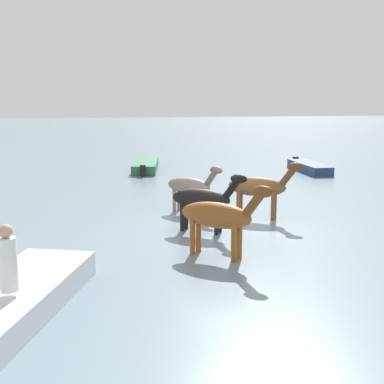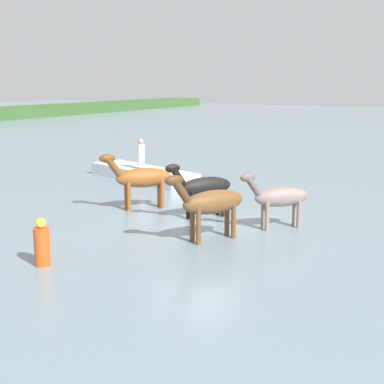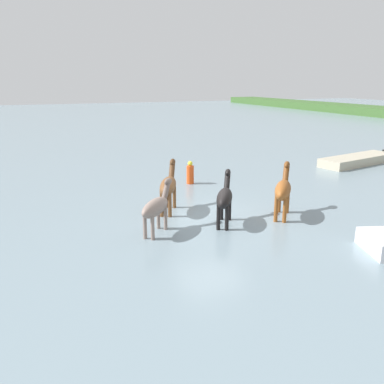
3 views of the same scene
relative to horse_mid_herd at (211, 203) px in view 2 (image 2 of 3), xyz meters
name	(u,v)px [view 2 (image 2 of 3)]	position (x,y,z in m)	size (l,w,h in m)	color
ground_plane	(198,223)	(1.42, 1.15, -1.04)	(160.45, 160.45, 0.00)	gray
horse_mid_herd	(211,203)	(0.00, 0.00, 0.00)	(2.30, 1.50, 1.88)	brown
horse_rear_stallion	(279,197)	(2.07, -1.16, -0.11)	(1.80, 1.72, 1.68)	gray
horse_pinto_flank	(141,178)	(2.22, 3.73, 0.01)	(2.12, 1.87, 1.91)	brown
horse_lead	(203,187)	(2.13, 1.35, -0.06)	(2.12, 1.54, 1.78)	black
boat_dinghy_port	(142,175)	(6.89, 6.87, -0.85)	(3.31, 5.88, 0.77)	silver
person_boatman_standing	(141,154)	(6.66, 6.77, 0.13)	(0.32, 0.32, 1.19)	silver
buoy_channel_marker	(42,244)	(-3.76, 2.45, -0.53)	(0.36, 0.36, 1.14)	#E54C19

